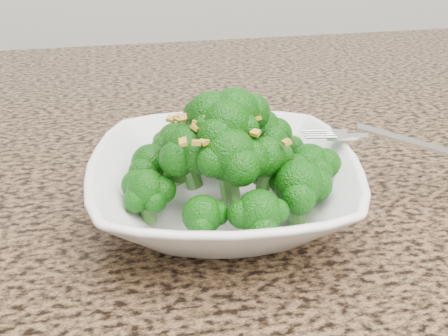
{
  "coord_description": "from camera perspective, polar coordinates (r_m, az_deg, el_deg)",
  "views": [
    {
      "loc": [
        -0.25,
        -0.26,
        1.18
      ],
      "look_at": [
        -0.16,
        0.18,
        0.95
      ],
      "focal_mm": 45.0,
      "sensor_mm": 36.0,
      "label": 1
    }
  ],
  "objects": [
    {
      "name": "fork",
      "position": [
        0.55,
        13.68,
        3.13
      ],
      "size": [
        0.18,
        0.1,
        0.01
      ],
      "primitive_type": null,
      "rotation": [
        0.0,
        0.0,
        -0.41
      ],
      "color": "silver",
      "rests_on": "bowl"
    },
    {
      "name": "bowl",
      "position": [
        0.52,
        0.0,
        -1.98
      ],
      "size": [
        0.27,
        0.27,
        0.06
      ],
      "primitive_type": "imported",
      "rotation": [
        0.0,
        0.0,
        -0.13
      ],
      "color": "white",
      "rests_on": "granite_counter"
    },
    {
      "name": "granite_counter",
      "position": [
        0.68,
        11.26,
        0.85
      ],
      "size": [
        1.64,
        1.04,
        0.03
      ],
      "primitive_type": "cube",
      "color": "brown",
      "rests_on": "cabinet"
    },
    {
      "name": "broccoli_pile",
      "position": [
        0.49,
        0.0,
        5.08
      ],
      "size": [
        0.21,
        0.21,
        0.08
      ],
      "primitive_type": null,
      "color": "#0F5609",
      "rests_on": "bowl"
    },
    {
      "name": "garlic_topping",
      "position": [
        0.47,
        0.0,
        9.76
      ],
      "size": [
        0.13,
        0.13,
        0.01
      ],
      "primitive_type": null,
      "color": "gold",
      "rests_on": "broccoli_pile"
    }
  ]
}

